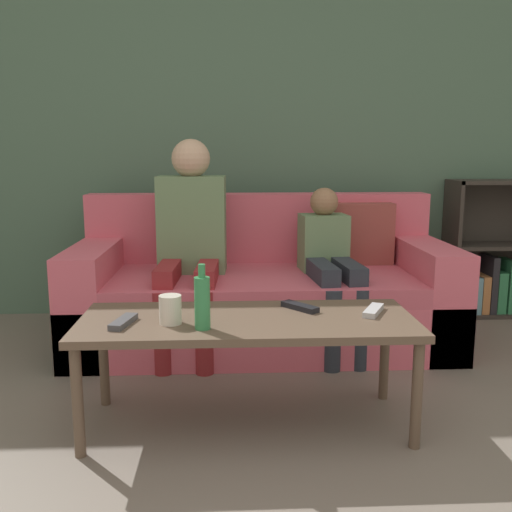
{
  "coord_description": "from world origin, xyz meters",
  "views": [
    {
      "loc": [
        -0.25,
        -0.91,
        1.06
      ],
      "look_at": [
        -0.12,
        1.68,
        0.59
      ],
      "focal_mm": 40.0,
      "sensor_mm": 36.0,
      "label": 1
    }
  ],
  "objects_px": {
    "person_adult": "(191,231)",
    "person_child": "(330,259)",
    "tv_remote_0": "(373,311)",
    "tv_remote_2": "(300,307)",
    "coffee_table": "(247,328)",
    "bottle": "(202,302)",
    "couch": "(263,294)",
    "tv_remote_1": "(123,322)",
    "cup_near": "(170,310)",
    "bookshelf": "(496,262)"
  },
  "relations": [
    {
      "from": "bookshelf",
      "to": "coffee_table",
      "type": "xyz_separation_m",
      "value": [
        -1.7,
        -1.51,
        0.05
      ]
    },
    {
      "from": "tv_remote_2",
      "to": "bottle",
      "type": "relative_size",
      "value": 0.68
    },
    {
      "from": "tv_remote_0",
      "to": "coffee_table",
      "type": "bearing_deg",
      "value": -148.8
    },
    {
      "from": "person_adult",
      "to": "bottle",
      "type": "height_order",
      "value": "person_adult"
    },
    {
      "from": "person_child",
      "to": "tv_remote_0",
      "type": "height_order",
      "value": "person_child"
    },
    {
      "from": "tv_remote_1",
      "to": "bottle",
      "type": "bearing_deg",
      "value": 0.19
    },
    {
      "from": "person_child",
      "to": "tv_remote_2",
      "type": "bearing_deg",
      "value": -113.51
    },
    {
      "from": "coffee_table",
      "to": "tv_remote_1",
      "type": "bearing_deg",
      "value": -171.94
    },
    {
      "from": "bookshelf",
      "to": "tv_remote_1",
      "type": "distance_m",
      "value": 2.68
    },
    {
      "from": "coffee_table",
      "to": "tv_remote_0",
      "type": "bearing_deg",
      "value": 4.39
    },
    {
      "from": "coffee_table",
      "to": "cup_near",
      "type": "distance_m",
      "value": 0.31
    },
    {
      "from": "person_adult",
      "to": "cup_near",
      "type": "relative_size",
      "value": 10.59
    },
    {
      "from": "cup_near",
      "to": "tv_remote_2",
      "type": "bearing_deg",
      "value": 18.32
    },
    {
      "from": "cup_near",
      "to": "tv_remote_0",
      "type": "height_order",
      "value": "cup_near"
    },
    {
      "from": "couch",
      "to": "cup_near",
      "type": "height_order",
      "value": "couch"
    },
    {
      "from": "coffee_table",
      "to": "tv_remote_1",
      "type": "height_order",
      "value": "tv_remote_1"
    },
    {
      "from": "person_child",
      "to": "tv_remote_1",
      "type": "relative_size",
      "value": 4.92
    },
    {
      "from": "tv_remote_0",
      "to": "tv_remote_2",
      "type": "distance_m",
      "value": 0.29
    },
    {
      "from": "bookshelf",
      "to": "cup_near",
      "type": "height_order",
      "value": "bookshelf"
    },
    {
      "from": "couch",
      "to": "person_adult",
      "type": "height_order",
      "value": "person_adult"
    },
    {
      "from": "tv_remote_0",
      "to": "bottle",
      "type": "distance_m",
      "value": 0.69
    },
    {
      "from": "person_child",
      "to": "couch",
      "type": "bearing_deg",
      "value": 153.3
    },
    {
      "from": "person_adult",
      "to": "tv_remote_0",
      "type": "height_order",
      "value": "person_adult"
    },
    {
      "from": "couch",
      "to": "tv_remote_2",
      "type": "height_order",
      "value": "couch"
    },
    {
      "from": "bookshelf",
      "to": "tv_remote_2",
      "type": "bearing_deg",
      "value": -136.59
    },
    {
      "from": "tv_remote_2",
      "to": "bottle",
      "type": "distance_m",
      "value": 0.46
    },
    {
      "from": "tv_remote_2",
      "to": "tv_remote_0",
      "type": "bearing_deg",
      "value": -53.67
    },
    {
      "from": "coffee_table",
      "to": "person_adult",
      "type": "xyz_separation_m",
      "value": [
        -0.27,
        0.94,
        0.25
      ]
    },
    {
      "from": "bookshelf",
      "to": "tv_remote_0",
      "type": "distance_m",
      "value": 1.91
    },
    {
      "from": "person_adult",
      "to": "person_child",
      "type": "height_order",
      "value": "person_adult"
    },
    {
      "from": "person_adult",
      "to": "tv_remote_1",
      "type": "distance_m",
      "value": 1.04
    },
    {
      "from": "person_child",
      "to": "tv_remote_0",
      "type": "distance_m",
      "value": 0.85
    },
    {
      "from": "coffee_table",
      "to": "person_child",
      "type": "bearing_deg",
      "value": 61.76
    },
    {
      "from": "coffee_table",
      "to": "bookshelf",
      "type": "bearing_deg",
      "value": 41.65
    },
    {
      "from": "couch",
      "to": "coffee_table",
      "type": "bearing_deg",
      "value": -96.87
    },
    {
      "from": "person_adult",
      "to": "person_child",
      "type": "bearing_deg",
      "value": -1.56
    },
    {
      "from": "bookshelf",
      "to": "tv_remote_1",
      "type": "xyz_separation_m",
      "value": [
        -2.16,
        -1.58,
        0.1
      ]
    },
    {
      "from": "bookshelf",
      "to": "bottle",
      "type": "height_order",
      "value": "bookshelf"
    },
    {
      "from": "couch",
      "to": "bookshelf",
      "type": "bearing_deg",
      "value": 17.3
    },
    {
      "from": "cup_near",
      "to": "bottle",
      "type": "distance_m",
      "value": 0.15
    },
    {
      "from": "bookshelf",
      "to": "tv_remote_0",
      "type": "bearing_deg",
      "value": -129.22
    },
    {
      "from": "bookshelf",
      "to": "person_adult",
      "type": "height_order",
      "value": "person_adult"
    },
    {
      "from": "couch",
      "to": "tv_remote_0",
      "type": "bearing_deg",
      "value": -69.15
    },
    {
      "from": "coffee_table",
      "to": "bottle",
      "type": "relative_size",
      "value": 5.41
    },
    {
      "from": "couch",
      "to": "cup_near",
      "type": "relative_size",
      "value": 19.19
    },
    {
      "from": "cup_near",
      "to": "bottle",
      "type": "relative_size",
      "value": 0.45
    },
    {
      "from": "couch",
      "to": "bottle",
      "type": "relative_size",
      "value": 8.65
    },
    {
      "from": "couch",
      "to": "tv_remote_2",
      "type": "distance_m",
      "value": 0.94
    },
    {
      "from": "bookshelf",
      "to": "cup_near",
      "type": "bearing_deg",
      "value": -141.66
    },
    {
      "from": "person_adult",
      "to": "tv_remote_2",
      "type": "xyz_separation_m",
      "value": [
        0.49,
        -0.83,
        -0.2
      ]
    }
  ]
}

